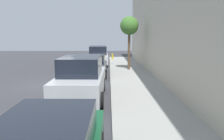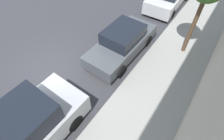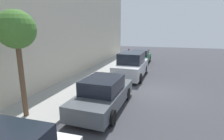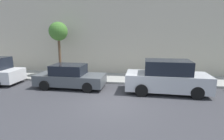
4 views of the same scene
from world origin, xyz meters
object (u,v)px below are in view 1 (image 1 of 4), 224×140
parked_sedan_third (94,66)px  fire_hydrant (112,56)px  parked_minivan_fourth (98,55)px  parked_suv_second (82,79)px  street_tree (129,27)px

parked_sedan_third → fire_hydrant: parked_sedan_third is taller
parked_minivan_fourth → fire_hydrant: 3.81m
parked_suv_second → parked_sedan_third: bearing=88.7°
parked_suv_second → parked_minivan_fourth: 12.43m
parked_sedan_third → parked_minivan_fourth: bearing=89.7°
parked_sedan_third → street_tree: size_ratio=1.05×
parked_minivan_fourth → parked_sedan_third: bearing=-90.3°
parked_minivan_fourth → fire_hydrant: size_ratio=7.18×
parked_suv_second → parked_sedan_third: size_ratio=1.07×
parked_minivan_fourth → fire_hydrant: (1.53, 3.47, -0.43)m
parked_sedan_third → parked_suv_second: bearing=-91.3°
parked_minivan_fourth → fire_hydrant: parked_minivan_fourth is taller
parked_minivan_fourth → fire_hydrant: bearing=66.3°
parked_suv_second → parked_sedan_third: parked_suv_second is taller
parked_sedan_third → fire_hydrant: 9.89m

